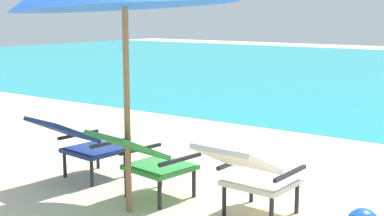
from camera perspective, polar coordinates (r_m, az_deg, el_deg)
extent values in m
plane|color=beige|center=(8.33, 14.29, -1.61)|extent=(40.00, 40.00, 0.00)
cube|color=navy|center=(5.50, -10.30, -4.42)|extent=(0.57, 0.56, 0.04)
cube|color=navy|center=(5.23, -13.56, -2.26)|extent=(0.58, 0.57, 0.27)
cylinder|color=black|center=(5.83, -9.96, -5.10)|extent=(0.04, 0.04, 0.26)
cylinder|color=black|center=(5.50, -7.10, -5.95)|extent=(0.04, 0.04, 0.26)
cylinder|color=black|center=(5.59, -13.36, -5.88)|extent=(0.04, 0.04, 0.26)
cylinder|color=black|center=(5.25, -10.59, -6.83)|extent=(0.04, 0.04, 0.26)
cube|color=black|center=(5.67, -11.96, -2.78)|extent=(0.09, 0.50, 0.03)
cube|color=black|center=(5.27, -8.60, -3.65)|extent=(0.09, 0.50, 0.03)
cube|color=#338E3D|center=(4.84, -3.43, -6.28)|extent=(0.59, 0.57, 0.04)
cube|color=#338E3D|center=(4.53, -6.86, -3.92)|extent=(0.59, 0.58, 0.27)
cylinder|color=black|center=(5.17, -3.37, -6.93)|extent=(0.04, 0.04, 0.26)
cylinder|color=black|center=(4.87, 0.20, -7.99)|extent=(0.04, 0.04, 0.26)
cylinder|color=black|center=(4.91, -6.99, -7.93)|extent=(0.04, 0.04, 0.26)
cylinder|color=black|center=(4.59, -3.46, -9.14)|extent=(0.04, 0.04, 0.26)
cube|color=black|center=(4.99, -5.48, -4.36)|extent=(0.10, 0.50, 0.03)
cube|color=black|center=(4.62, -1.24, -5.49)|extent=(0.10, 0.50, 0.03)
cube|color=silver|center=(4.46, 7.35, -7.77)|extent=(0.54, 0.52, 0.04)
cube|color=silver|center=(4.08, 4.79, -5.45)|extent=(0.54, 0.54, 0.27)
cylinder|color=black|center=(4.78, 6.32, -8.39)|extent=(0.04, 0.04, 0.26)
cylinder|color=black|center=(4.58, 11.07, -9.36)|extent=(0.04, 0.04, 0.26)
cylinder|color=black|center=(4.45, 3.43, -9.77)|extent=(0.04, 0.04, 0.26)
cylinder|color=black|center=(4.23, 8.43, -10.93)|extent=(0.04, 0.04, 0.26)
cube|color=black|center=(4.56, 4.56, -5.75)|extent=(0.05, 0.50, 0.03)
cube|color=black|center=(4.30, 10.38, -6.84)|extent=(0.05, 0.50, 0.03)
cylinder|color=olive|center=(4.38, -6.93, -0.31)|extent=(0.05, 0.05, 1.71)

